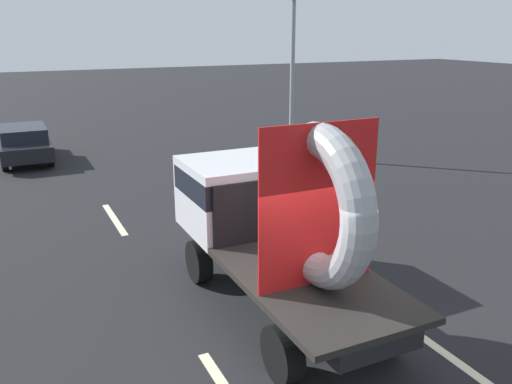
% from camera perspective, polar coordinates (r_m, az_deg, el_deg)
% --- Properties ---
extents(ground_plane, '(120.00, 120.00, 0.00)m').
position_cam_1_polar(ground_plane, '(8.70, 6.32, -15.28)').
color(ground_plane, black).
extents(flatbed_truck, '(2.02, 5.30, 3.43)m').
position_cam_1_polar(flatbed_truck, '(9.17, 1.08, -2.42)').
color(flatbed_truck, black).
rests_on(flatbed_truck, ground_plane).
extents(distant_sedan, '(1.68, 3.93, 1.28)m').
position_cam_1_polar(distant_sedan, '(21.11, -23.53, 4.88)').
color(distant_sedan, black).
rests_on(distant_sedan, ground_plane).
extents(traffic_light, '(0.42, 0.36, 6.54)m').
position_cam_1_polar(traffic_light, '(19.53, 3.99, 15.79)').
color(traffic_light, gray).
rests_on(traffic_light, ground_plane).
extents(lane_dash_left_far, '(0.16, 2.51, 0.01)m').
position_cam_1_polar(lane_dash_left_far, '(14.03, -14.91, -2.81)').
color(lane_dash_left_far, beige).
rests_on(lane_dash_left_far, ground_plane).
extents(lane_dash_right_near, '(0.16, 2.58, 0.01)m').
position_cam_1_polar(lane_dash_right_near, '(8.93, 18.32, -15.19)').
color(lane_dash_right_near, beige).
rests_on(lane_dash_right_near, ground_plane).
extents(lane_dash_right_far, '(0.16, 2.74, 0.01)m').
position_cam_1_polar(lane_dash_right_far, '(15.36, -3.28, -0.51)').
color(lane_dash_right_far, beige).
rests_on(lane_dash_right_far, ground_plane).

